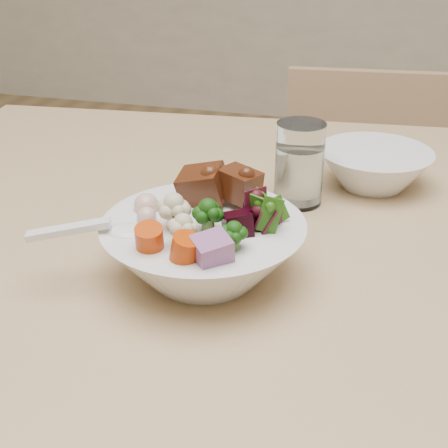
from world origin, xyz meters
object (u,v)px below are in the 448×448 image
object	(u,v)px
chair_far	(358,231)
water_glass	(299,167)
food_bowl	(205,245)
side_bowl	(374,168)

from	to	relation	value
chair_far	water_glass	size ratio (longest dim) A/B	7.21
water_glass	chair_far	bearing A→B (deg)	82.73
food_bowl	side_bowl	bearing A→B (deg)	60.96
side_bowl	food_bowl	bearing A→B (deg)	-119.04
chair_far	side_bowl	xyz separation A→B (m)	(0.02, -0.47, 0.35)
food_bowl	water_glass	xyz separation A→B (m)	(0.07, 0.21, 0.01)
chair_far	food_bowl	distance (m)	0.85
chair_far	side_bowl	world-z (taller)	side_bowl
chair_far	water_glass	bearing A→B (deg)	-103.11
chair_far	food_bowl	size ratio (longest dim) A/B	3.69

